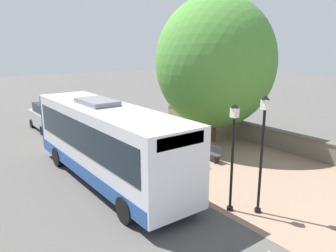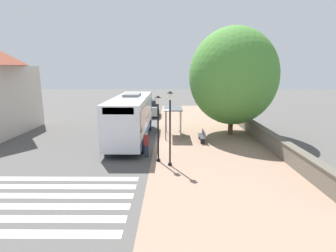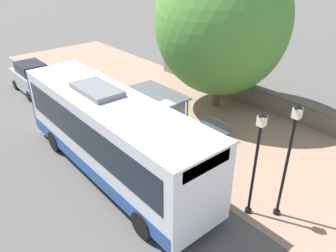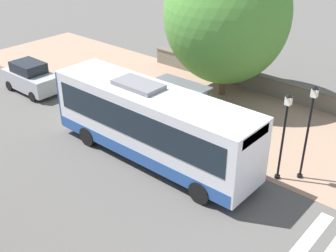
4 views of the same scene
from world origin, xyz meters
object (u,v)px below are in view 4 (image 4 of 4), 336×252
at_px(shade_tree, 227,15).
at_px(bench, 231,113).
at_px(bus_shelter, 182,91).
at_px(pedestrian, 254,160).
at_px(street_lamp_near, 309,126).
at_px(parked_car_behind_bus, 31,78).
at_px(street_lamp_far, 284,130).
at_px(bus, 152,123).

bearing_deg(shade_tree, bench, 41.55).
bearing_deg(bus_shelter, bench, 140.60).
height_order(pedestrian, shade_tree, shade_tree).
distance_m(street_lamp_near, parked_car_behind_bus, 17.71).
bearing_deg(pedestrian, street_lamp_near, 134.92).
bearing_deg(parked_car_behind_bus, shade_tree, 128.93).
xyz_separation_m(bench, street_lamp_far, (3.32, 4.70, 1.98)).
relative_size(street_lamp_near, street_lamp_far, 1.08).
relative_size(bus, shade_tree, 1.16).
xyz_separation_m(bus, street_lamp_far, (-2.42, 5.38, 0.53)).
bearing_deg(parked_car_behind_bus, bus_shelter, 105.01).
bearing_deg(street_lamp_near, street_lamp_far, -45.22).
relative_size(bus, parked_car_behind_bus, 2.63).
height_order(pedestrian, bench, pedestrian).
distance_m(bus_shelter, bench, 3.21).
bearing_deg(parked_car_behind_bus, street_lamp_near, 97.60).
relative_size(bench, street_lamp_near, 0.42).
distance_m(bench, street_lamp_near, 6.39).
relative_size(bus, bench, 5.72).
xyz_separation_m(bus, shade_tree, (-8.53, -1.80, 3.17)).
height_order(bench, street_lamp_near, street_lamp_near).
height_order(bus, pedestrian, bus).
distance_m(bus, shade_tree, 9.28).
bearing_deg(street_lamp_near, parked_car_behind_bus, -82.40).
bearing_deg(street_lamp_far, shade_tree, -130.41).
bearing_deg(bench, parked_car_behind_bus, -67.77).
bearing_deg(pedestrian, bus_shelter, -109.07).
bearing_deg(bus_shelter, bus, 17.25).
xyz_separation_m(shade_tree, parked_car_behind_bus, (7.72, -9.56, -4.13)).
relative_size(bus_shelter, street_lamp_near, 0.72).
relative_size(bus_shelter, parked_car_behind_bus, 0.78).
distance_m(pedestrian, bench, 5.70).
distance_m(bus, parked_car_behind_bus, 11.43).
xyz_separation_m(pedestrian, bench, (-4.13, -3.89, -0.52)).
bearing_deg(bus_shelter, pedestrian, 70.93).
relative_size(street_lamp_far, parked_car_behind_bus, 1.01).
height_order(bus_shelter, parked_car_behind_bus, bus_shelter).
bearing_deg(bus, shade_tree, -168.07).
distance_m(pedestrian, street_lamp_near, 2.73).
relative_size(bus_shelter, street_lamp_far, 0.77).
xyz_separation_m(bus, bus_shelter, (-3.56, -1.11, 0.11)).
distance_m(street_lamp_near, street_lamp_far, 1.05).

